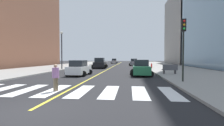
{
  "coord_description": "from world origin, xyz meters",
  "views": [
    {
      "loc": [
        3.88,
        -6.05,
        2.07
      ],
      "look_at": [
        0.76,
        23.67,
        1.15
      ],
      "focal_mm": 26.6,
      "sensor_mm": 36.0,
      "label": 1
    }
  ],
  "objects_px": {
    "car_blue_fourth": "(133,61)",
    "park_bench": "(170,69)",
    "car_gray_seventh": "(134,62)",
    "pedestrian_crossing": "(56,76)",
    "traffic_light_near_corner": "(183,38)",
    "car_green_fifth": "(141,68)",
    "car_white_nearest": "(79,68)",
    "street_lamp": "(62,47)",
    "fire_hydrant": "(152,66)",
    "car_silver_sixth": "(114,61)",
    "car_black_second": "(100,63)",
    "car_red_third": "(101,62)"
  },
  "relations": [
    {
      "from": "park_bench",
      "to": "street_lamp",
      "type": "xyz_separation_m",
      "value": [
        -16.56,
        7.04,
        3.35
      ]
    },
    {
      "from": "car_green_fifth",
      "to": "car_black_second",
      "type": "bearing_deg",
      "value": -60.17
    },
    {
      "from": "car_red_third",
      "to": "street_lamp",
      "type": "relative_size",
      "value": 0.63
    },
    {
      "from": "car_white_nearest",
      "to": "car_red_third",
      "type": "relative_size",
      "value": 1.01
    },
    {
      "from": "street_lamp",
      "to": "traffic_light_near_corner",
      "type": "bearing_deg",
      "value": -40.43
    },
    {
      "from": "park_bench",
      "to": "fire_hydrant",
      "type": "bearing_deg",
      "value": -1.08
    },
    {
      "from": "traffic_light_near_corner",
      "to": "pedestrian_crossing",
      "type": "distance_m",
      "value": 10.24
    },
    {
      "from": "car_red_third",
      "to": "car_green_fifth",
      "type": "height_order",
      "value": "car_green_fifth"
    },
    {
      "from": "car_gray_seventh",
      "to": "pedestrian_crossing",
      "type": "bearing_deg",
      "value": 82.84
    },
    {
      "from": "car_gray_seventh",
      "to": "fire_hydrant",
      "type": "xyz_separation_m",
      "value": [
        3.02,
        -12.4,
        -0.3
      ]
    },
    {
      "from": "car_red_third",
      "to": "car_green_fifth",
      "type": "distance_m",
      "value": 36.33
    },
    {
      "from": "car_green_fifth",
      "to": "street_lamp",
      "type": "distance_m",
      "value": 15.69
    },
    {
      "from": "car_blue_fourth",
      "to": "car_silver_sixth",
      "type": "bearing_deg",
      "value": 9.35
    },
    {
      "from": "car_gray_seventh",
      "to": "street_lamp",
      "type": "xyz_separation_m",
      "value": [
        -12.9,
        -17.1,
        3.16
      ]
    },
    {
      "from": "car_white_nearest",
      "to": "car_blue_fourth",
      "type": "xyz_separation_m",
      "value": [
        7.37,
        43.75,
        -0.05
      ]
    },
    {
      "from": "car_red_third",
      "to": "park_bench",
      "type": "bearing_deg",
      "value": -69.68
    },
    {
      "from": "car_blue_fourth",
      "to": "fire_hydrant",
      "type": "height_order",
      "value": "car_blue_fourth"
    },
    {
      "from": "car_silver_sixth",
      "to": "fire_hydrant",
      "type": "relative_size",
      "value": 4.65
    },
    {
      "from": "pedestrian_crossing",
      "to": "street_lamp",
      "type": "height_order",
      "value": "street_lamp"
    },
    {
      "from": "car_gray_seventh",
      "to": "fire_hydrant",
      "type": "bearing_deg",
      "value": 105.92
    },
    {
      "from": "traffic_light_near_corner",
      "to": "car_blue_fourth",
      "type": "bearing_deg",
      "value": -86.6
    },
    {
      "from": "car_silver_sixth",
      "to": "park_bench",
      "type": "bearing_deg",
      "value": -77.68
    },
    {
      "from": "car_green_fifth",
      "to": "park_bench",
      "type": "relative_size",
      "value": 2.28
    },
    {
      "from": "car_silver_sixth",
      "to": "park_bench",
      "type": "xyz_separation_m",
      "value": [
        10.55,
        -41.22,
        -0.16
      ]
    },
    {
      "from": "car_green_fifth",
      "to": "park_bench",
      "type": "height_order",
      "value": "car_green_fifth"
    },
    {
      "from": "car_green_fifth",
      "to": "traffic_light_near_corner",
      "type": "height_order",
      "value": "traffic_light_near_corner"
    },
    {
      "from": "car_white_nearest",
      "to": "street_lamp",
      "type": "relative_size",
      "value": 0.63
    },
    {
      "from": "car_silver_sixth",
      "to": "car_gray_seventh",
      "type": "height_order",
      "value": "car_gray_seventh"
    },
    {
      "from": "fire_hydrant",
      "to": "car_green_fifth",
      "type": "bearing_deg",
      "value": -102.6
    },
    {
      "from": "car_gray_seventh",
      "to": "park_bench",
      "type": "relative_size",
      "value": 2.33
    },
    {
      "from": "car_white_nearest",
      "to": "fire_hydrant",
      "type": "relative_size",
      "value": 4.61
    },
    {
      "from": "pedestrian_crossing",
      "to": "car_green_fifth",
      "type": "bearing_deg",
      "value": -23.45
    },
    {
      "from": "car_gray_seventh",
      "to": "street_lamp",
      "type": "height_order",
      "value": "street_lamp"
    },
    {
      "from": "car_gray_seventh",
      "to": "pedestrian_crossing",
      "type": "distance_m",
      "value": 35.43
    },
    {
      "from": "traffic_light_near_corner",
      "to": "pedestrian_crossing",
      "type": "relative_size",
      "value": 3.01
    },
    {
      "from": "car_gray_seventh",
      "to": "traffic_light_near_corner",
      "type": "relative_size",
      "value": 0.84
    },
    {
      "from": "car_silver_sixth",
      "to": "pedestrian_crossing",
      "type": "distance_m",
      "value": 52.04
    },
    {
      "from": "car_white_nearest",
      "to": "car_gray_seventh",
      "type": "relative_size",
      "value": 0.96
    },
    {
      "from": "car_red_third",
      "to": "pedestrian_crossing",
      "type": "bearing_deg",
      "value": -86.44
    },
    {
      "from": "car_white_nearest",
      "to": "pedestrian_crossing",
      "type": "distance_m",
      "value": 9.23
    },
    {
      "from": "car_white_nearest",
      "to": "pedestrian_crossing",
      "type": "xyz_separation_m",
      "value": [
        1.34,
        -9.13,
        0.09
      ]
    },
    {
      "from": "park_bench",
      "to": "pedestrian_crossing",
      "type": "bearing_deg",
      "value": 134.64
    },
    {
      "from": "car_gray_seventh",
      "to": "street_lamp",
      "type": "bearing_deg",
      "value": 55.21
    },
    {
      "from": "car_green_fifth",
      "to": "pedestrian_crossing",
      "type": "distance_m",
      "value": 11.41
    },
    {
      "from": "car_white_nearest",
      "to": "car_gray_seventh",
      "type": "xyz_separation_m",
      "value": [
        7.12,
        25.82,
        0.04
      ]
    },
    {
      "from": "car_blue_fourth",
      "to": "park_bench",
      "type": "height_order",
      "value": "car_blue_fourth"
    },
    {
      "from": "pedestrian_crossing",
      "to": "fire_hydrant",
      "type": "relative_size",
      "value": 1.9
    },
    {
      "from": "car_white_nearest",
      "to": "car_red_third",
      "type": "distance_m",
      "value": 35.5
    },
    {
      "from": "car_blue_fourth",
      "to": "car_white_nearest",
      "type": "bearing_deg",
      "value": 82.92
    },
    {
      "from": "car_blue_fourth",
      "to": "car_black_second",
      "type": "bearing_deg",
      "value": 78.86
    }
  ]
}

